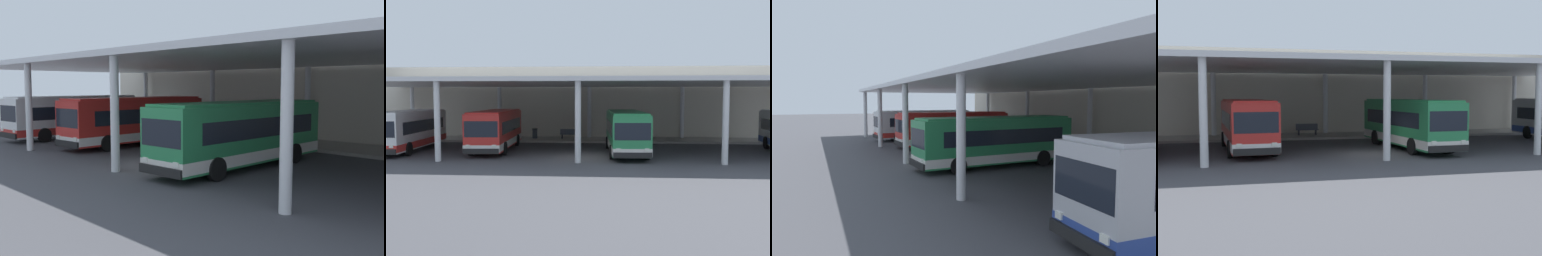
{
  "view_description": "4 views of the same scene",
  "coord_description": "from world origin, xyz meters",
  "views": [
    {
      "loc": [
        16.91,
        -13.71,
        3.89
      ],
      "look_at": [
        -1.15,
        3.43,
        1.54
      ],
      "focal_mm": 41.35,
      "sensor_mm": 36.0,
      "label": 1
    },
    {
      "loc": [
        1.99,
        -29.65,
        4.21
      ],
      "look_at": [
        -0.44,
        3.63,
        1.81
      ],
      "focal_mm": 39.92,
      "sensor_mm": 36.0,
      "label": 2
    },
    {
      "loc": [
        22.22,
        -8.13,
        4.13
      ],
      "look_at": [
        -1.99,
        2.64,
        2.08
      ],
      "focal_mm": 31.96,
      "sensor_mm": 36.0,
      "label": 3
    },
    {
      "loc": [
        -8.08,
        -25.59,
        3.51
      ],
      "look_at": [
        -0.62,
        2.83,
        1.37
      ],
      "focal_mm": 43.33,
      "sensor_mm": 36.0,
      "label": 4
    }
  ],
  "objects": [
    {
      "name": "bench_waiting",
      "position": [
        -1.89,
        11.82,
        0.66
      ],
      "size": [
        1.8,
        0.45,
        0.92
      ],
      "color": "#4C515B",
      "rests_on": "platform_kerb"
    },
    {
      "name": "bus_middle_bay",
      "position": [
        3.25,
        2.5,
        1.66
      ],
      "size": [
        3.05,
        10.63,
        3.17
      ],
      "color": "#28844C",
      "rests_on": "ground"
    },
    {
      "name": "bus_second_bay",
      "position": [
        -7.02,
        3.82,
        1.66
      ],
      "size": [
        3.18,
        10.66,
        3.17
      ],
      "color": "red",
      "rests_on": "ground"
    },
    {
      "name": "canopy_shelter",
      "position": [
        0.0,
        5.5,
        5.29
      ],
      "size": [
        40.0,
        17.0,
        5.55
      ],
      "color": "silver",
      "rests_on": "ground"
    },
    {
      "name": "ground_plane",
      "position": [
        0.0,
        0.0,
        0.0
      ],
      "size": [
        200.0,
        200.0,
        0.0
      ],
      "primitive_type": "plane",
      "color": "#47474C"
    },
    {
      "name": "trash_bin",
      "position": [
        -5.29,
        11.76,
        0.68
      ],
      "size": [
        0.52,
        0.52,
        0.98
      ],
      "color": "#33383D",
      "rests_on": "platform_kerb"
    },
    {
      "name": "station_building_facade",
      "position": [
        0.0,
        15.0,
        3.69
      ],
      "size": [
        48.0,
        1.6,
        7.38
      ],
      "primitive_type": "cube",
      "color": "beige",
      "rests_on": "ground"
    },
    {
      "name": "platform_kerb",
      "position": [
        0.0,
        11.75,
        0.09
      ],
      "size": [
        42.0,
        4.5,
        0.18
      ],
      "primitive_type": "cube",
      "color": "#A39E93",
      "rests_on": "ground"
    }
  ]
}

